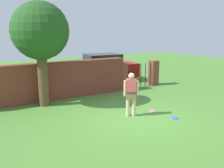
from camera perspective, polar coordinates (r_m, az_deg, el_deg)
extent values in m
plane|color=#4C8433|center=(9.03, 4.59, -8.03)|extent=(40.00, 40.00, 0.00)
cube|color=brown|center=(11.59, -13.22, 0.66)|extent=(7.27, 0.50, 1.71)
cylinder|color=brown|center=(10.67, -15.51, 1.59)|extent=(0.41, 0.41, 2.46)
sphere|color=#23511E|center=(10.49, -16.11, 11.64)|extent=(2.31, 2.31, 2.31)
cylinder|color=beige|center=(9.23, 3.65, -4.77)|extent=(0.14, 0.14, 0.85)
cylinder|color=beige|center=(9.24, 5.02, -4.78)|extent=(0.14, 0.14, 0.85)
cube|color=olive|center=(9.13, 4.38, -2.53)|extent=(0.42, 0.38, 0.28)
cube|color=#CC4C4C|center=(9.05, 4.41, -0.54)|extent=(0.42, 0.38, 0.55)
sphere|color=beige|center=(8.98, 4.45, 1.86)|extent=(0.22, 0.22, 0.22)
cylinder|color=beige|center=(9.06, 2.98, -0.99)|extent=(0.09, 0.09, 0.58)
cylinder|color=beige|center=(9.08, 5.82, -1.01)|extent=(0.09, 0.09, 0.58)
cube|color=brown|center=(13.24, 2.30, 1.74)|extent=(0.44, 0.44, 1.40)
cube|color=brown|center=(14.56, 9.48, 2.55)|extent=(0.44, 0.44, 1.40)
cylinder|color=black|center=(13.40, 3.26, 1.64)|extent=(0.04, 0.04, 1.30)
cylinder|color=black|center=(13.59, 4.40, 1.77)|extent=(0.04, 0.04, 1.30)
cylinder|color=black|center=(13.78, 5.51, 1.90)|extent=(0.04, 0.04, 1.30)
cylinder|color=black|center=(13.98, 6.59, 2.02)|extent=(0.04, 0.04, 1.30)
cylinder|color=black|center=(14.19, 7.64, 2.14)|extent=(0.04, 0.04, 1.30)
cylinder|color=black|center=(14.39, 8.66, 2.26)|extent=(0.04, 0.04, 1.30)
cube|color=#A51111|center=(15.06, -2.13, 3.11)|extent=(4.36, 2.15, 0.80)
cube|color=#1E2328|center=(14.96, -2.15, 5.75)|extent=(2.15, 1.71, 0.60)
cylinder|color=black|center=(13.86, -5.92, 0.56)|extent=(0.66, 0.29, 0.64)
cylinder|color=black|center=(15.45, -8.02, 1.73)|extent=(0.66, 0.29, 0.64)
cylinder|color=black|center=(14.97, 3.98, 1.48)|extent=(0.66, 0.29, 0.64)
cylinder|color=black|center=(16.45, 1.09, 2.49)|extent=(0.66, 0.29, 0.64)
cylinder|color=pink|center=(9.96, 9.23, -6.12)|extent=(0.27, 0.27, 0.02)
cylinder|color=blue|center=(9.40, 14.18, -7.50)|extent=(0.27, 0.27, 0.02)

